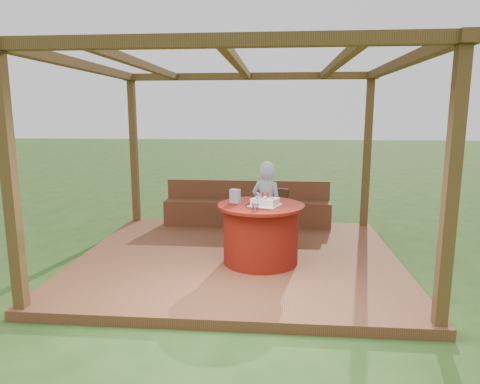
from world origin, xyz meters
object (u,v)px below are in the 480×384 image
object	(u,v)px
table	(261,233)
bench	(247,211)
chair	(275,213)
drinking_glass	(255,207)
elderly_woman	(267,204)
birthday_cake	(265,202)
gift_bag	(235,196)

from	to	relation	value
table	bench	bearing A→B (deg)	99.41
chair	drinking_glass	world-z (taller)	drinking_glass
table	elderly_woman	bearing A→B (deg)	85.39
table	birthday_cake	xyz separation A→B (m)	(0.06, -0.05, 0.45)
chair	gift_bag	world-z (taller)	gift_bag
birthday_cake	table	bearing A→B (deg)	136.26
bench	elderly_woman	size ratio (longest dim) A/B	2.29
elderly_woman	birthday_cake	distance (m)	0.80
table	elderly_woman	distance (m)	0.76
chair	birthday_cake	xyz separation A→B (m)	(-0.12, -1.09, 0.41)
bench	drinking_glass	size ratio (longest dim) A/B	30.79
bench	drinking_glass	xyz separation A→B (m)	(0.27, -2.35, 0.59)
table	drinking_glass	xyz separation A→B (m)	(-0.06, -0.36, 0.44)
birthday_cake	drinking_glass	size ratio (longest dim) A/B	4.84
birthday_cake	bench	bearing A→B (deg)	100.68
table	chair	size ratio (longest dim) A/B	1.39
drinking_glass	elderly_woman	bearing A→B (deg)	83.93
table	gift_bag	size ratio (longest dim) A/B	6.23
birthday_cake	gift_bag	size ratio (longest dim) A/B	2.52
table	gift_bag	xyz separation A→B (m)	(-0.36, 0.07, 0.49)
bench	table	size ratio (longest dim) A/B	2.57
elderly_woman	drinking_glass	distance (m)	1.11
chair	elderly_woman	xyz separation A→B (m)	(-0.12, -0.31, 0.21)
elderly_woman	drinking_glass	size ratio (longest dim) A/B	13.47
chair	elderly_woman	world-z (taller)	elderly_woman
bench	chair	xyz separation A→B (m)	(0.51, -0.95, 0.19)
chair	drinking_glass	xyz separation A→B (m)	(-0.24, -1.40, 0.40)
bench	elderly_woman	distance (m)	1.38
table	drinking_glass	distance (m)	0.58
elderly_woman	gift_bag	size ratio (longest dim) A/B	7.01
bench	gift_bag	xyz separation A→B (m)	(-0.03, -1.91, 0.64)
birthday_cake	drinking_glass	world-z (taller)	birthday_cake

